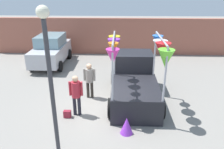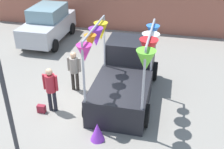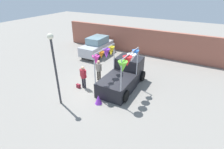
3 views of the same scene
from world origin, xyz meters
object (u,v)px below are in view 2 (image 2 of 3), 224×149
at_px(person_customer, 51,86).
at_px(folded_kite_bundle_violet, 97,132).
at_px(person_vendor, 74,68).
at_px(parked_car, 48,24).
at_px(vendor_truck, 126,73).
at_px(handbag, 41,109).

bearing_deg(person_customer, folded_kite_bundle_violet, -29.91).
bearing_deg(person_vendor, parked_car, 124.37).
xyz_separation_m(person_customer, folded_kite_bundle_violet, (1.90, -1.09, -0.69)).
height_order(vendor_truck, folded_kite_bundle_violet, vendor_truck).
bearing_deg(folded_kite_bundle_violet, person_customer, 150.09).
bearing_deg(handbag, person_customer, 29.74).
bearing_deg(folded_kite_bundle_violet, handbag, 158.35).
bearing_deg(handbag, folded_kite_bundle_violet, -21.65).
xyz_separation_m(handbag, folded_kite_bundle_violet, (2.25, -0.89, 0.16)).
relative_size(person_customer, folded_kite_bundle_violet, 2.74).
bearing_deg(handbag, parked_car, 111.32).
xyz_separation_m(person_vendor, handbag, (-0.66, -1.65, -0.83)).
distance_m(handbag, folded_kite_bundle_violet, 2.43).
bearing_deg(vendor_truck, person_vendor, -176.29).
bearing_deg(vendor_truck, parked_car, 139.22).
height_order(parked_car, person_customer, parked_car).
xyz_separation_m(person_customer, handbag, (-0.35, -0.20, -0.85)).
height_order(vendor_truck, handbag, vendor_truck).
bearing_deg(parked_car, person_vendor, -55.63).
distance_m(parked_car, handbag, 6.60).
relative_size(handbag, folded_kite_bundle_violet, 0.47).
distance_m(person_vendor, folded_kite_bundle_violet, 3.07).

